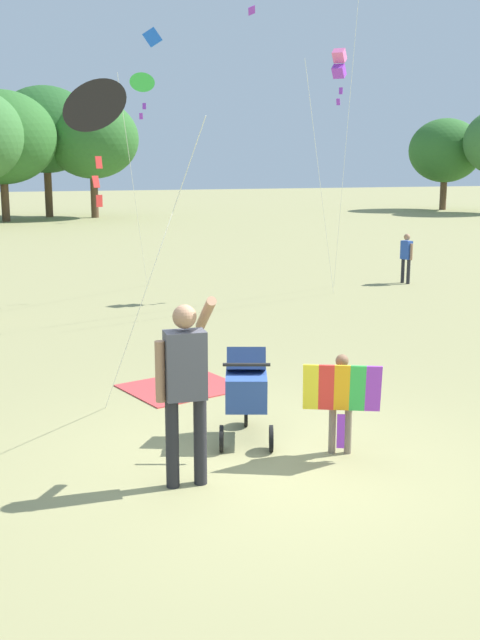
# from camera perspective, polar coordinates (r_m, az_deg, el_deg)

# --- Properties ---
(ground_plane) EXTENTS (120.00, 120.00, 0.00)m
(ground_plane) POSITION_cam_1_polar(r_m,az_deg,el_deg) (8.04, 1.58, -10.52)
(ground_plane) COLOR #938E5B
(treeline_distant) EXTENTS (35.20, 8.04, 6.20)m
(treeline_distant) POSITION_cam_1_polar(r_m,az_deg,el_deg) (38.40, -9.93, 12.81)
(treeline_distant) COLOR brown
(treeline_distant) RESTS_ON ground
(child_with_butterfly_kite) EXTENTS (0.79, 0.50, 1.06)m
(child_with_butterfly_kite) POSITION_cam_1_polar(r_m,az_deg,el_deg) (8.22, 7.26, -5.29)
(child_with_butterfly_kite) COLOR #7F705B
(child_with_butterfly_kite) RESTS_ON ground
(person_adult_flyer) EXTENTS (0.56, 0.52, 1.81)m
(person_adult_flyer) POSITION_cam_1_polar(r_m,az_deg,el_deg) (7.32, -3.94, -4.18)
(person_adult_flyer) COLOR #232328
(person_adult_flyer) RESTS_ON ground
(stroller) EXTENTS (0.71, 1.12, 1.03)m
(stroller) POSITION_cam_1_polar(r_m,az_deg,el_deg) (8.64, 0.45, -4.64)
(stroller) COLOR black
(stroller) RESTS_ON ground
(kite_adult_black) EXTENTS (1.20, 2.80, 3.90)m
(kite_adult_black) POSITION_cam_1_polar(r_m,az_deg,el_deg) (9.47, -10.34, 14.73)
(kite_adult_black) COLOR black
(kite_adult_black) RESTS_ON ground
(kite_orange_delta) EXTENTS (1.34, 3.91, 4.84)m
(kite_orange_delta) POSITION_cam_1_polar(r_m,az_deg,el_deg) (18.69, -7.03, 16.35)
(kite_orange_delta) COLOR green
(kite_orange_delta) RESTS_ON ground
(kite_green_novelty) EXTENTS (1.75, 2.36, 5.21)m
(kite_green_novelty) POSITION_cam_1_polar(r_m,az_deg,el_deg) (17.64, 7.09, 17.62)
(kite_green_novelty) COLOR pink
(kite_green_novelty) RESTS_ON ground
(person_red_shirt) EXTENTS (0.23, 0.36, 1.19)m
(person_red_shirt) POSITION_cam_1_polar(r_m,az_deg,el_deg) (19.40, 11.82, 4.63)
(person_red_shirt) COLOR #232328
(person_red_shirt) RESTS_ON ground
(picnic_blanket) EXTENTS (1.72, 1.60, 0.02)m
(picnic_blanket) POSITION_cam_1_polar(r_m,az_deg,el_deg) (10.65, -4.21, -4.83)
(picnic_blanket) COLOR #CC3D3D
(picnic_blanket) RESTS_ON ground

